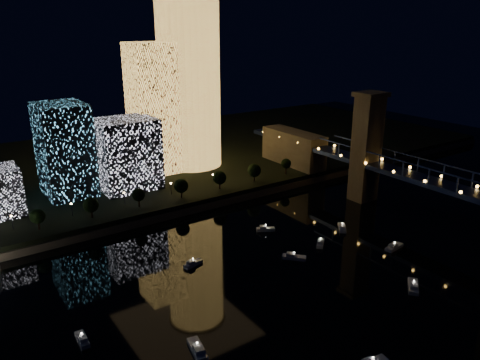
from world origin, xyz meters
The scene contains 10 objects.
ground centered at (0.00, 0.00, 0.00)m, with size 520.00×520.00×0.00m, color black.
far_bank centered at (0.00, 160.00, 2.50)m, with size 420.00×160.00×5.00m, color black.
seawall centered at (0.00, 82.00, 1.50)m, with size 420.00×6.00×3.00m, color #6B5E4C.
tower_cylindrical centered at (18.72, 130.62, 49.78)m, with size 34.00×34.00×89.30m.
tower_rectangular centered at (-3.12, 129.69, 37.43)m, with size 20.38×20.38×64.86m, color #FFBA51.
midrise_blocks centered at (-60.21, 119.06, 21.74)m, with size 111.97×32.62×40.76m.
truss_bridge centered at (65.00, 3.72, 16.25)m, with size 13.00×266.00×50.00m.
motorboats centered at (-10.96, 9.09, 0.81)m, with size 116.00×80.73×2.78m.
esplanade_trees centered at (-31.25, 88.00, 10.47)m, with size 166.06×6.94×8.97m.
street_lamps centered at (-34.00, 94.00, 9.02)m, with size 132.70×0.70×5.65m.
Camera 1 is at (-98.27, -86.94, 79.17)m, focal length 35.00 mm.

